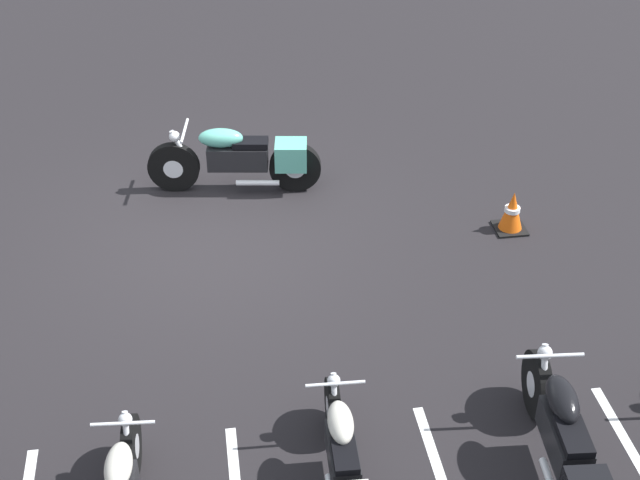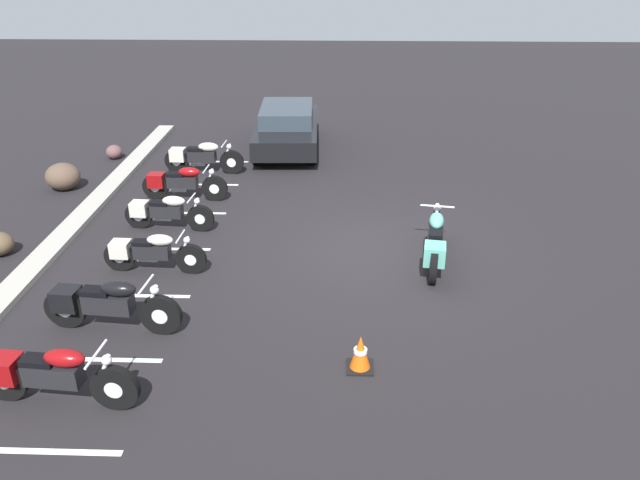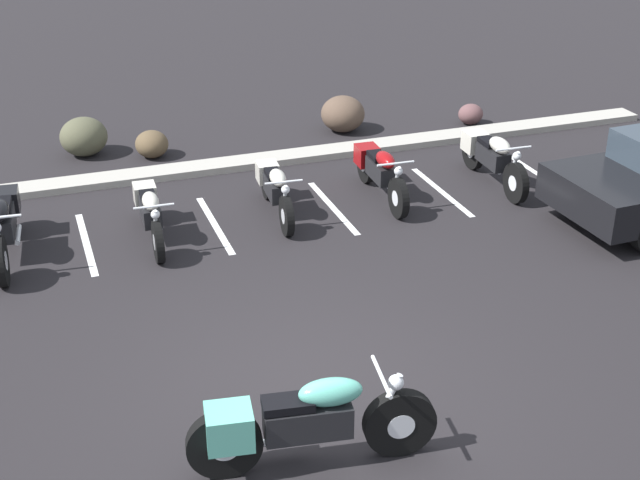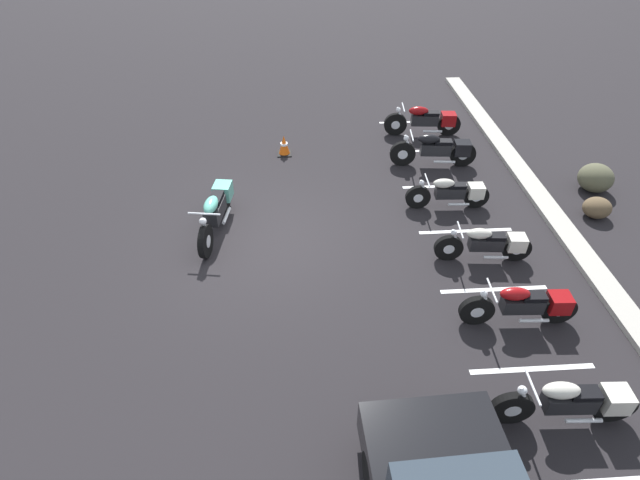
# 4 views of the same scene
# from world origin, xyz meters

# --- Properties ---
(ground) EXTENTS (60.00, 60.00, 0.00)m
(ground) POSITION_xyz_m (0.00, 0.00, 0.00)
(ground) COLOR black
(motorcycle_teal_featured) EXTENTS (2.37, 0.77, 0.94)m
(motorcycle_teal_featured) POSITION_xyz_m (-0.51, -1.11, 0.50)
(motorcycle_teal_featured) COLOR black
(motorcycle_teal_featured) RESTS_ON ground
(parked_bike_0) EXTENTS (0.63, 2.24, 0.88)m
(parked_bike_0) POSITION_xyz_m (-4.75, 4.58, 0.47)
(parked_bike_0) COLOR black
(parked_bike_0) RESTS_ON ground
(parked_bike_1) EXTENTS (0.64, 2.28, 0.90)m
(parked_bike_1) POSITION_xyz_m (-2.95, 4.45, 0.48)
(parked_bike_1) COLOR black
(parked_bike_1) RESTS_ON ground
(parked_bike_2) EXTENTS (0.55, 1.97, 0.77)m
(parked_bike_2) POSITION_xyz_m (-0.97, 4.30, 0.41)
(parked_bike_2) COLOR black
(parked_bike_2) RESTS_ON ground
(parked_bike_3) EXTENTS (0.56, 1.98, 0.78)m
(parked_bike_3) POSITION_xyz_m (0.96, 4.52, 0.41)
(parked_bike_3) COLOR black
(parked_bike_3) RESTS_ON ground
(parked_bike_4) EXTENTS (0.59, 2.09, 0.82)m
(parked_bike_4) POSITION_xyz_m (2.71, 4.59, 0.44)
(parked_bike_4) COLOR black
(parked_bike_4) RESTS_ON ground
(parked_bike_5) EXTENTS (0.61, 2.16, 0.85)m
(parked_bike_5) POSITION_xyz_m (4.67, 4.52, 0.45)
(parked_bike_5) COLOR black
(parked_bike_5) RESTS_ON ground
(concrete_curb) EXTENTS (18.00, 0.50, 0.12)m
(concrete_curb) POSITION_xyz_m (0.00, 6.58, 0.06)
(concrete_curb) COLOR #A8A399
(concrete_curb) RESTS_ON ground
(landscape_rock_0) EXTENTS (1.08, 1.06, 0.69)m
(landscape_rock_0) POSITION_xyz_m (-1.50, 8.06, 0.34)
(landscape_rock_0) COLOR #504F3A
(landscape_rock_0) RESTS_ON ground
(landscape_rock_1) EXTENTS (0.61, 0.66, 0.48)m
(landscape_rock_1) POSITION_xyz_m (-0.39, 7.56, 0.24)
(landscape_rock_1) COLOR brown
(landscape_rock_1) RESTS_ON ground
(traffic_cone) EXTENTS (0.40, 0.40, 0.56)m
(traffic_cone) POSITION_xyz_m (-3.85, 0.40, 0.26)
(traffic_cone) COLOR black
(traffic_cone) RESTS_ON ground
(stall_line_0) EXTENTS (0.10, 2.10, 0.00)m
(stall_line_0) POSITION_xyz_m (-5.65, 4.41, 0.00)
(stall_line_0) COLOR white
(stall_line_0) RESTS_ON ground
(stall_line_1) EXTENTS (0.10, 2.10, 0.00)m
(stall_line_1) POSITION_xyz_m (-3.78, 4.41, 0.00)
(stall_line_1) COLOR white
(stall_line_1) RESTS_ON ground
(stall_line_2) EXTENTS (0.10, 2.10, 0.00)m
(stall_line_2) POSITION_xyz_m (-1.90, 4.41, 0.00)
(stall_line_2) COLOR white
(stall_line_2) RESTS_ON ground
(stall_line_3) EXTENTS (0.10, 2.10, 0.00)m
(stall_line_3) POSITION_xyz_m (-0.02, 4.41, 0.00)
(stall_line_3) COLOR white
(stall_line_3) RESTS_ON ground
(stall_line_4) EXTENTS (0.10, 2.10, 0.00)m
(stall_line_4) POSITION_xyz_m (1.86, 4.41, 0.00)
(stall_line_4) COLOR white
(stall_line_4) RESTS_ON ground
(stall_line_5) EXTENTS (0.10, 2.10, 0.00)m
(stall_line_5) POSITION_xyz_m (3.74, 4.41, 0.00)
(stall_line_5) COLOR white
(stall_line_5) RESTS_ON ground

